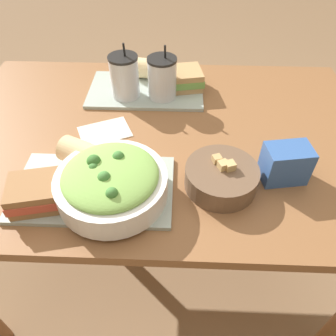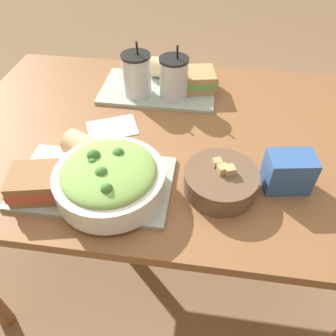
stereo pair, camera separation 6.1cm
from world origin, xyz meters
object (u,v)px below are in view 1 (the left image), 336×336
sandwich_far (183,79)px  baguette_near (86,156)px  sandwich_near (36,193)px  drink_cup_red (163,79)px  drink_cup_dark (125,78)px  napkin_folded (105,132)px  salad_bowl (111,182)px  soup_bowl (221,176)px  baguette_far (152,69)px  chip_bag (285,164)px

sandwich_far → baguette_near: bearing=-132.2°
sandwich_near → baguette_near: (0.10, 0.13, 0.00)m
baguette_near → drink_cup_red: size_ratio=0.86×
sandwich_near → drink_cup_dark: 0.51m
sandwich_far → napkin_folded: sandwich_far is taller
salad_bowl → sandwich_far: bearing=72.0°
soup_bowl → sandwich_near: soup_bowl is taller
sandwich_far → drink_cup_red: (-0.07, -0.07, 0.03)m
baguette_near → sandwich_far: size_ratio=1.02×
baguette_far → drink_cup_dark: (-0.08, -0.12, 0.03)m
baguette_far → sandwich_far: bearing=-108.4°
salad_bowl → drink_cup_dark: 0.46m
baguette_far → chip_bag: size_ratio=0.95×
baguette_near → baguette_far: same height
sandwich_near → baguette_near: bearing=41.8°
salad_bowl → baguette_near: bearing=129.9°
drink_cup_dark → chip_bag: (0.47, -0.37, -0.03)m
drink_cup_dark → drink_cup_red: size_ratio=1.02×
sandwich_far → chip_bag: chip_bag is taller
salad_bowl → sandwich_far: 0.55m
sandwich_far → napkin_folded: bearing=-143.9°
baguette_near → drink_cup_dark: drink_cup_dark is taller
salad_bowl → sandwich_near: size_ratio=1.86×
salad_bowl → drink_cup_red: (0.10, 0.46, 0.02)m
drink_cup_red → salad_bowl: bearing=-102.7°
sandwich_near → chip_bag: size_ratio=1.17×
baguette_far → drink_cup_red: drink_cup_red is taller
salad_bowl → napkin_folded: salad_bowl is taller
drink_cup_dark → baguette_far: bearing=56.0°
soup_bowl → drink_cup_red: size_ratio=1.02×
sandwich_far → napkin_folded: 0.36m
baguette_far → drink_cup_red: (0.05, -0.12, 0.03)m
baguette_far → drink_cup_dark: 0.15m
sandwich_near → drink_cup_dark: (0.15, 0.49, 0.04)m
baguette_near → drink_cup_dark: 0.36m
sandwich_far → napkin_folded: size_ratio=0.85×
soup_bowl → sandwich_far: (-0.10, 0.47, 0.01)m
drink_cup_dark → sandwich_near: bearing=-107.5°
baguette_far → baguette_near: bearing=172.6°
baguette_near → sandwich_near: bearing=168.6°
salad_bowl → chip_bag: size_ratio=2.18×
salad_bowl → sandwich_near: (-0.18, -0.03, -0.01)m
sandwich_near → drink_cup_dark: drink_cup_dark is taller
sandwich_near → napkin_folded: size_ratio=0.80×
sandwich_near → drink_cup_red: 0.56m
salad_bowl → drink_cup_red: size_ratio=1.49×
salad_bowl → drink_cup_dark: drink_cup_dark is taller
baguette_far → chip_bag: bearing=-133.0°
sandwich_far → drink_cup_dark: (-0.20, -0.07, 0.04)m
baguette_near → chip_bag: (0.52, -0.01, 0.00)m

